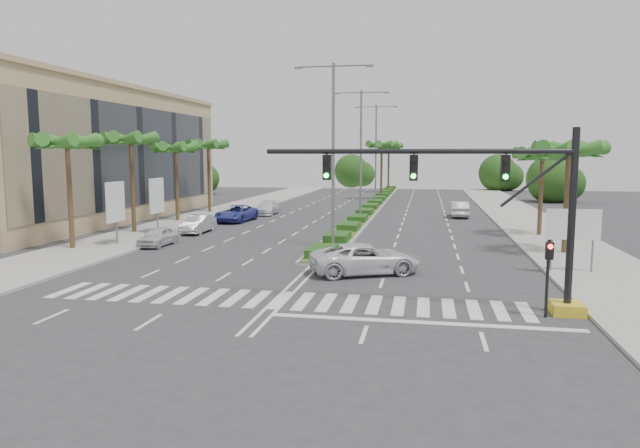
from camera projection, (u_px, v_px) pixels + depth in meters
The scene contains 28 objects.
ground at pixel (280, 300), 24.27m from camera, with size 160.00×160.00×0.00m, color #333335.
footpath_right at pixel (554, 240), 41.02m from camera, with size 6.00×120.00×0.15m, color gray.
footpath_left at pixel (161, 229), 46.54m from camera, with size 6.00×120.00×0.15m, color gray.
median at pixel (374, 205), 68.17m from camera, with size 2.20×75.00×0.20m, color gray.
median_grass at pixel (374, 204), 68.16m from camera, with size 1.80×75.00×0.04m, color #2D4F1B.
building at pixel (81, 156), 53.63m from camera, with size 12.00×36.00×12.00m, color tan.
signal_gantry at pixel (511, 225), 22.17m from camera, with size 12.60×1.20×7.20m.
pedestrian_signal at pixel (548, 265), 21.44m from camera, with size 0.28×0.36×3.00m.
direction_sign at pixel (573, 227), 29.32m from camera, with size 2.70×0.11×3.40m.
billboard_near at pixel (115, 203), 38.25m from camera, with size 0.18×2.10×4.35m.
billboard_far at pixel (157, 196), 44.10m from camera, with size 0.18×2.10×4.35m.
palm_left_near at pixel (67, 146), 36.21m from camera, with size 4.57×4.68×7.55m.
palm_left_mid at pixel (131, 143), 43.97m from camera, with size 4.57×4.68×7.95m.
palm_left_far at pixel (176, 151), 51.84m from camera, with size 4.57×4.68×7.35m.
palm_left_end at pixel (208, 148), 59.60m from camera, with size 4.57×4.68×7.75m.
palm_right_near at pixel (569, 154), 34.55m from camera, with size 4.57×4.68×7.05m.
palm_right_far at pixel (543, 158), 42.39m from camera, with size 4.57×4.68×6.75m.
palm_median_a at pixel (382, 147), 77.07m from camera, with size 4.57×4.68×8.05m.
palm_median_b at pixel (389, 148), 91.71m from camera, with size 4.57×4.68×8.05m.
streetlight_near at pixel (333, 145), 37.10m from camera, with size 5.10×0.25×12.00m.
streetlight_mid at pixel (361, 147), 52.72m from camera, with size 5.10×0.25×12.00m.
streetlight_far at pixel (376, 149), 68.33m from camera, with size 5.10×0.25×12.00m.
car_parked_a at pixel (158, 236), 38.60m from camera, with size 1.52×3.79×1.29m, color silver.
car_parked_b at pixel (198, 224), 44.98m from camera, with size 1.50×4.29×1.41m, color #BBBAC0.
car_parked_c at pixel (236, 213), 52.53m from camera, with size 2.51×5.44×1.51m, color #313798.
car_parked_d at pixel (267, 208), 58.82m from camera, with size 1.93×4.75×1.38m, color silver.
car_crossing at pixel (365, 259), 29.58m from camera, with size 2.64×5.73×1.59m, color silver.
car_right at pixel (459, 209), 56.32m from camera, with size 1.65×4.74×1.56m, color silver.
Camera 1 is at (5.99, -22.99, 6.19)m, focal length 32.00 mm.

